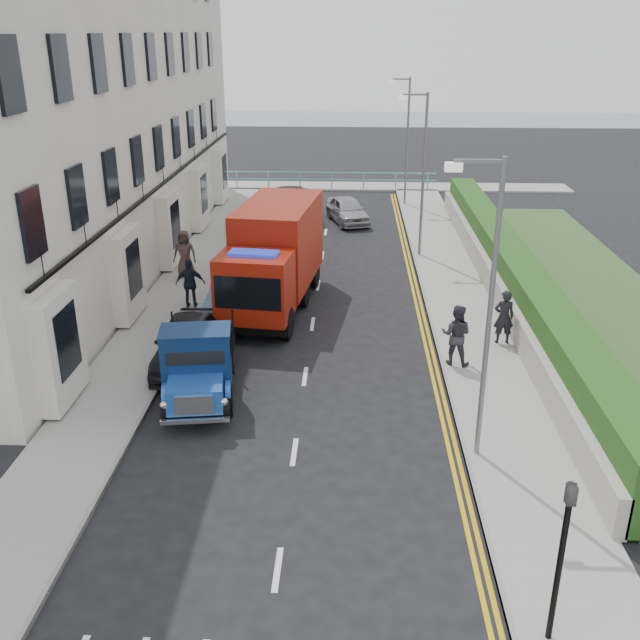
{
  "coord_description": "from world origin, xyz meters",
  "views": [
    {
      "loc": [
        1.26,
        -16.49,
        9.32
      ],
      "look_at": [
        0.39,
        2.94,
        1.4
      ],
      "focal_mm": 40.0,
      "sensor_mm": 36.0,
      "label": 1
    }
  ],
  "objects_px": {
    "lamp_far": "(405,134)",
    "red_lorry": "(274,255)",
    "lamp_mid": "(421,166)",
    "bedford_lorry": "(198,369)",
    "lamp_near": "(486,298)",
    "parked_car_front": "(187,342)",
    "pedestrian_east_near": "(504,317)"
  },
  "relations": [
    {
      "from": "lamp_mid",
      "to": "parked_car_front",
      "type": "height_order",
      "value": "lamp_mid"
    },
    {
      "from": "lamp_mid",
      "to": "pedestrian_east_near",
      "type": "height_order",
      "value": "lamp_mid"
    },
    {
      "from": "lamp_near",
      "to": "pedestrian_east_near",
      "type": "height_order",
      "value": "lamp_near"
    },
    {
      "from": "red_lorry",
      "to": "lamp_near",
      "type": "bearing_deg",
      "value": -52.79
    },
    {
      "from": "parked_car_front",
      "to": "bedford_lorry",
      "type": "bearing_deg",
      "value": -72.11
    },
    {
      "from": "lamp_far",
      "to": "lamp_mid",
      "type": "bearing_deg",
      "value": -90.0
    },
    {
      "from": "lamp_mid",
      "to": "pedestrian_east_near",
      "type": "bearing_deg",
      "value": -78.62
    },
    {
      "from": "lamp_near",
      "to": "lamp_mid",
      "type": "distance_m",
      "value": 16.0
    },
    {
      "from": "lamp_near",
      "to": "bedford_lorry",
      "type": "xyz_separation_m",
      "value": [
        -6.91,
        2.35,
        -3.01
      ]
    },
    {
      "from": "lamp_mid",
      "to": "lamp_near",
      "type": "bearing_deg",
      "value": -90.0
    },
    {
      "from": "pedestrian_east_near",
      "to": "lamp_mid",
      "type": "bearing_deg",
      "value": -81.74
    },
    {
      "from": "lamp_near",
      "to": "pedestrian_east_near",
      "type": "xyz_separation_m",
      "value": [
        1.92,
        6.44,
        -3.0
      ]
    },
    {
      "from": "lamp_far",
      "to": "red_lorry",
      "type": "bearing_deg",
      "value": -108.94
    },
    {
      "from": "lamp_mid",
      "to": "lamp_far",
      "type": "xyz_separation_m",
      "value": [
        0.0,
        10.0,
        0.0
      ]
    },
    {
      "from": "lamp_mid",
      "to": "bedford_lorry",
      "type": "height_order",
      "value": "lamp_mid"
    },
    {
      "from": "lamp_mid",
      "to": "parked_car_front",
      "type": "distance_m",
      "value": 14.08
    },
    {
      "from": "bedford_lorry",
      "to": "parked_car_front",
      "type": "bearing_deg",
      "value": 101.19
    },
    {
      "from": "lamp_near",
      "to": "pedestrian_east_near",
      "type": "relative_size",
      "value": 3.98
    },
    {
      "from": "lamp_near",
      "to": "bedford_lorry",
      "type": "relative_size",
      "value": 1.48
    },
    {
      "from": "pedestrian_east_near",
      "to": "lamp_near",
      "type": "bearing_deg",
      "value": 70.27
    },
    {
      "from": "lamp_mid",
      "to": "bedford_lorry",
      "type": "bearing_deg",
      "value": -116.85
    },
    {
      "from": "red_lorry",
      "to": "parked_car_front",
      "type": "height_order",
      "value": "red_lorry"
    },
    {
      "from": "lamp_mid",
      "to": "bedford_lorry",
      "type": "relative_size",
      "value": 1.48
    },
    {
      "from": "lamp_mid",
      "to": "pedestrian_east_near",
      "type": "distance_m",
      "value": 10.2
    },
    {
      "from": "lamp_mid",
      "to": "red_lorry",
      "type": "xyz_separation_m",
      "value": [
        -5.62,
        -6.37,
        -2.05
      ]
    },
    {
      "from": "lamp_near",
      "to": "parked_car_front",
      "type": "height_order",
      "value": "lamp_near"
    },
    {
      "from": "lamp_near",
      "to": "lamp_far",
      "type": "relative_size",
      "value": 1.0
    },
    {
      "from": "bedford_lorry",
      "to": "red_lorry",
      "type": "bearing_deg",
      "value": 71.75
    },
    {
      "from": "lamp_near",
      "to": "pedestrian_east_near",
      "type": "distance_m",
      "value": 7.36
    },
    {
      "from": "lamp_near",
      "to": "red_lorry",
      "type": "relative_size",
      "value": 0.97
    },
    {
      "from": "lamp_far",
      "to": "red_lorry",
      "type": "relative_size",
      "value": 0.97
    },
    {
      "from": "red_lorry",
      "to": "bedford_lorry",
      "type": "bearing_deg",
      "value": -93.13
    }
  ]
}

